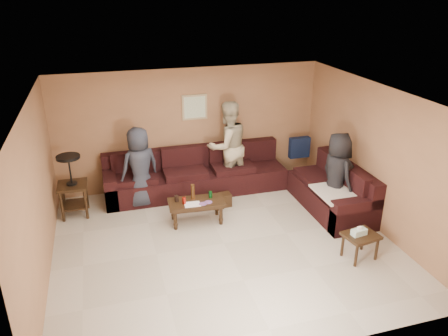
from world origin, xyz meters
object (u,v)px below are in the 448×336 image
coffee_table (196,204)px  person_middle (228,146)px  end_table_left (72,185)px  side_table_right (360,237)px  person_left (140,167)px  sectional_sofa (242,183)px  person_right (337,175)px  waste_bin (225,200)px

coffee_table → person_middle: bearing=51.7°
end_table_left → side_table_right: end_table_left is taller
side_table_right → person_left: (-3.08, 2.79, 0.42)m
coffee_table → person_middle: (0.95, 1.21, 0.59)m
sectional_sofa → end_table_left: (-3.21, 0.22, 0.30)m
side_table_right → person_right: size_ratio=0.36×
sectional_sofa → person_right: bearing=-36.8°
sectional_sofa → coffee_table: size_ratio=4.49×
coffee_table → person_middle: 1.65m
end_table_left → person_middle: 3.11m
coffee_table → waste_bin: size_ratio=4.01×
side_table_right → person_right: person_right is taller
coffee_table → person_left: 1.37m
end_table_left → person_middle: person_middle is taller
person_right → sectional_sofa: bearing=47.2°
coffee_table → end_table_left: (-2.13, 0.89, 0.26)m
end_table_left → person_left: (1.25, 0.07, 0.17)m
person_right → end_table_left: bearing=68.4°
waste_bin → person_left: size_ratio=0.16×
sectional_sofa → person_right: 1.89m
sectional_sofa → person_left: 2.03m
coffee_table → side_table_right: size_ratio=1.80×
waste_bin → person_left: person_left is taller
coffee_table → person_left: size_ratio=0.65×
end_table_left → person_right: person_right is taller
person_middle → waste_bin: bearing=55.8°
sectional_sofa → waste_bin: size_ratio=18.01×
coffee_table → person_middle: size_ratio=0.55×
coffee_table → waste_bin: bearing=33.8°
coffee_table → person_middle: person_middle is taller
sectional_sofa → person_left: person_left is taller
sectional_sofa → person_right: size_ratio=2.90×
end_table_left → waste_bin: 2.88m
sectional_sofa → person_middle: 0.83m
side_table_right → coffee_table: bearing=140.4°
person_middle → coffee_table: bearing=37.7°
end_table_left → person_middle: bearing=5.8°
sectional_sofa → side_table_right: bearing=-65.9°
person_middle → sectional_sofa: bearing=90.3°
coffee_table → waste_bin: coffee_table is taller
sectional_sofa → person_middle: bearing=104.4°
person_middle → person_right: 2.28m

